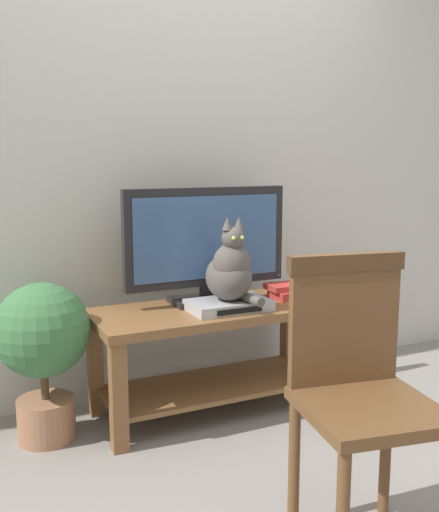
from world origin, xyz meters
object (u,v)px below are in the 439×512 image
at_px(media_box, 229,305).
at_px(wooden_chair, 358,378).
at_px(tv_stand, 215,339).
at_px(book_stack, 287,291).
at_px(potted_plant, 43,344).
at_px(tv, 206,242).
at_px(cat, 230,270).

relative_size(media_box, wooden_chair, 0.41).
bearing_deg(tv_stand, wooden_chair, -90.49).
bearing_deg(book_stack, tv_stand, -178.78).
bearing_deg(potted_plant, tv, 4.09).
bearing_deg(tv_stand, media_box, -69.52).
distance_m(tv_stand, potted_plant, 0.84).
xyz_separation_m(cat, potted_plant, (-0.87, 0.15, -0.29)).
height_order(media_box, potted_plant, potted_plant).
relative_size(cat, potted_plant, 0.56).
relative_size(tv, media_box, 2.21).
xyz_separation_m(media_box, wooden_chair, (-0.04, -1.04, -0.00)).
height_order(media_box, book_stack, book_stack).
relative_size(tv_stand, media_box, 3.13).
xyz_separation_m(tv, wooden_chair, (-0.01, -1.24, -0.29)).
bearing_deg(wooden_chair, tv_stand, 89.51).
relative_size(media_box, cat, 0.96).
bearing_deg(cat, tv, 99.24).
bearing_deg(potted_plant, media_box, -8.68).
bearing_deg(wooden_chair, potted_plant, 125.10).
xyz_separation_m(media_box, book_stack, (0.40, 0.10, 0.01)).
relative_size(wooden_chair, book_stack, 4.65).
distance_m(tv_stand, media_box, 0.22).
height_order(cat, book_stack, cat).
height_order(tv_stand, media_box, media_box).
bearing_deg(wooden_chair, media_box, 87.69).
bearing_deg(potted_plant, cat, -9.57).
bearing_deg(book_stack, wooden_chair, -111.05).
distance_m(tv_stand, tv, 0.49).
bearing_deg(tv, cat, -80.76).
bearing_deg(media_box, wooden_chair, -92.31).
bearing_deg(tv, potted_plant, -175.91).
relative_size(tv_stand, book_stack, 5.92).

